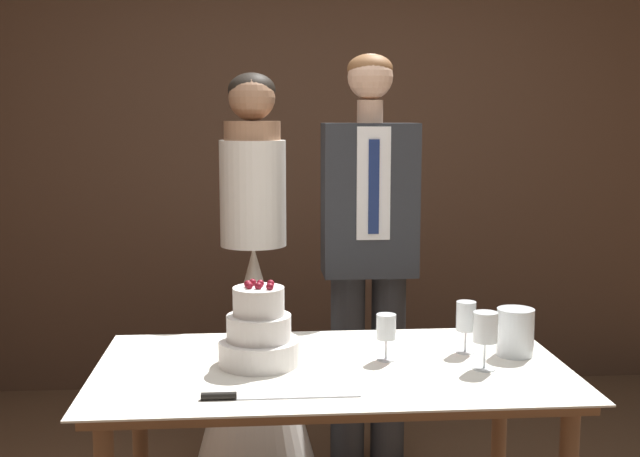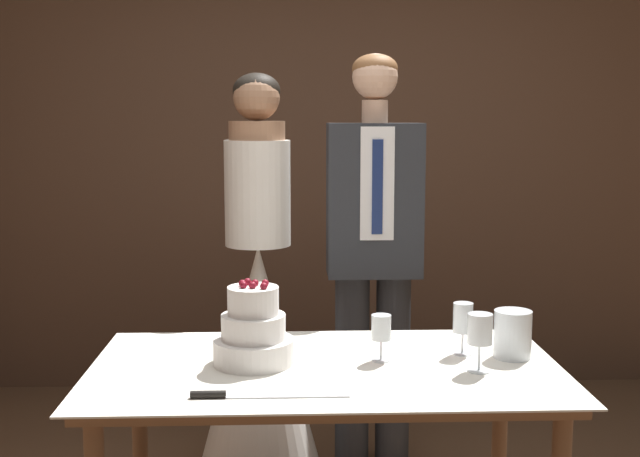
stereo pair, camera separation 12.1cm
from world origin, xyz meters
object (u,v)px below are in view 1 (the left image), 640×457
at_px(wine_glass_middle, 485,329).
at_px(wine_glass_near, 466,319).
at_px(groom, 369,245).
at_px(cake_knife, 250,396).
at_px(cake_table, 331,390).
at_px(hurricane_candle, 515,333).
at_px(wine_glass_far, 386,329).
at_px(tiered_cake, 259,333).
at_px(bride, 254,329).

bearing_deg(wine_glass_middle, wine_glass_near, 94.21).
bearing_deg(groom, cake_knife, -112.70).
bearing_deg(cake_knife, wine_glass_near, 28.77).
relative_size(cake_table, hurricane_candle, 9.48).
distance_m(cake_knife, wine_glass_near, 0.83).
height_order(hurricane_candle, groom, groom).
height_order(cake_knife, wine_glass_near, wine_glass_near).
bearing_deg(wine_glass_middle, hurricane_candle, 44.21).
distance_m(cake_knife, groom, 1.33).
xyz_separation_m(wine_glass_near, wine_glass_far, (-0.28, -0.06, -0.01)).
relative_size(cake_knife, hurricane_candle, 2.86).
bearing_deg(groom, wine_glass_far, -94.27).
relative_size(tiered_cake, wine_glass_middle, 1.49).
xyz_separation_m(wine_glass_far, bride, (-0.43, 0.88, -0.23)).
bearing_deg(wine_glass_near, cake_knife, -151.39).
xyz_separation_m(cake_knife, groom, (0.50, 1.21, 0.23)).
xyz_separation_m(cake_knife, hurricane_candle, (0.88, 0.35, 0.07)).
bearing_deg(wine_glass_far, wine_glass_near, 12.46).
height_order(wine_glass_middle, hurricane_candle, wine_glass_middle).
distance_m(cake_knife, wine_glass_middle, 0.77).
bearing_deg(hurricane_candle, cake_table, -174.09).
bearing_deg(bride, wine_glass_middle, -53.97).
height_order(wine_glass_far, bride, bride).
distance_m(cake_table, hurricane_candle, 0.64).
height_order(wine_glass_near, hurricane_candle, wine_glass_near).
bearing_deg(wine_glass_middle, tiered_cake, 171.35).
height_order(wine_glass_far, hurricane_candle, hurricane_candle).
height_order(cake_knife, groom, groom).
height_order(cake_knife, wine_glass_far, wine_glass_far).
xyz_separation_m(wine_glass_near, wine_glass_middle, (0.01, -0.18, 0.01)).
height_order(cake_table, wine_glass_middle, wine_glass_middle).
relative_size(cake_table, tiered_cake, 5.48).
bearing_deg(tiered_cake, groom, 61.70).
distance_m(cake_table, wine_glass_far, 0.26).
height_order(cake_knife, bride, bride).
xyz_separation_m(wine_glass_near, hurricane_candle, (0.16, -0.04, -0.04)).
height_order(bride, groom, groom).
relative_size(tiered_cake, bride, 0.16).
xyz_separation_m(tiered_cake, bride, (-0.02, 0.89, -0.23)).
distance_m(tiered_cake, cake_knife, 0.33).
bearing_deg(wine_glass_middle, bride, 126.03).
height_order(cake_knife, wine_glass_middle, wine_glass_middle).
xyz_separation_m(wine_glass_middle, bride, (-0.72, 1.00, -0.25)).
distance_m(tiered_cake, wine_glass_near, 0.70).
bearing_deg(groom, cake_table, -105.09).
relative_size(wine_glass_middle, bride, 0.11).
bearing_deg(cake_knife, hurricane_candle, 22.00).
height_order(tiered_cake, wine_glass_middle, tiered_cake).
height_order(cake_knife, hurricane_candle, hurricane_candle).
relative_size(tiered_cake, wine_glass_far, 1.78).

